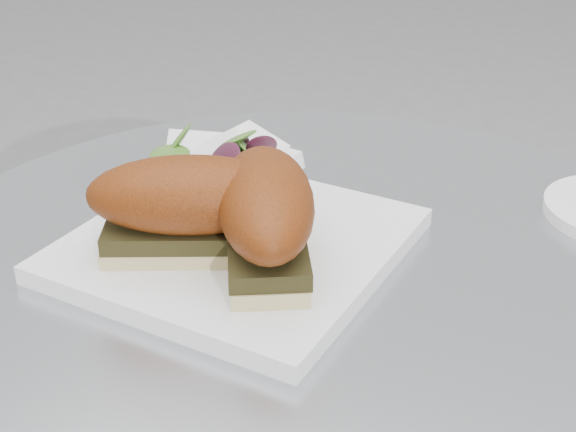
# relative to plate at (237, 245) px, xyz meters

# --- Properties ---
(plate) EXTENTS (0.28, 0.28, 0.02)m
(plate) POSITION_rel_plate_xyz_m (0.00, 0.00, 0.00)
(plate) COLOR white
(plate) RESTS_ON table
(sandwich_left) EXTENTS (0.18, 0.13, 0.08)m
(sandwich_left) POSITION_rel_plate_xyz_m (-0.02, -0.04, 0.05)
(sandwich_left) COLOR #C9BB7E
(sandwich_left) RESTS_ON plate
(sandwich_right) EXTENTS (0.13, 0.18, 0.08)m
(sandwich_right) POSITION_rel_plate_xyz_m (0.04, -0.03, 0.05)
(sandwich_right) COLOR #C9BB7E
(sandwich_right) RESTS_ON plate
(salad) EXTENTS (0.10, 0.10, 0.05)m
(salad) POSITION_rel_plate_xyz_m (-0.04, 0.07, 0.03)
(salad) COLOR #4C842B
(salad) RESTS_ON plate
(napkin) EXTENTS (0.15, 0.15, 0.02)m
(napkin) POSITION_rel_plate_xyz_m (-0.06, 0.12, 0.00)
(napkin) COLOR white
(napkin) RESTS_ON table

